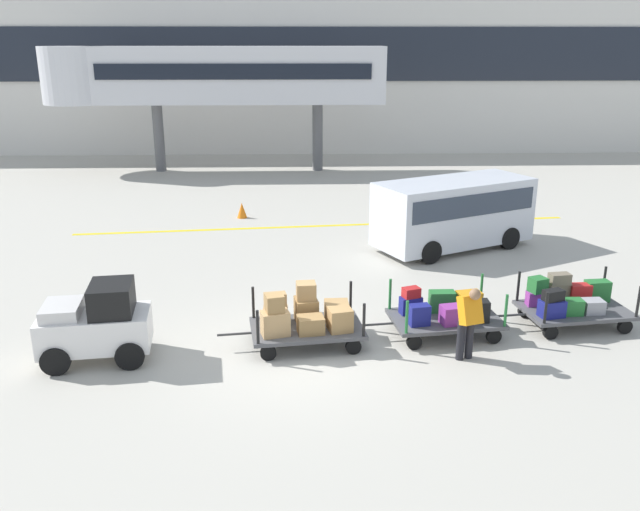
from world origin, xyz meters
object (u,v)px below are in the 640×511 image
Objects in this scene: baggage_cart_middle at (446,312)px; shuttle_van at (454,209)px; baggage_tug at (97,324)px; baggage_cart_lead at (305,318)px; baggage_cart_tail at (570,302)px; baggage_handler at (469,320)px; safety_cone_near at (242,210)px.

baggage_cart_middle is 0.60× the size of shuttle_van.
baggage_tug is 4.13m from baggage_cart_lead.
baggage_cart_middle is at bearing -171.85° from baggage_cart_tail.
baggage_tug is 7.28m from baggage_handler.
baggage_cart_tail is (5.88, 0.82, -0.05)m from baggage_cart_lead.
baggage_cart_tail is 0.60× the size of shuttle_van.
baggage_handler is 7.56m from shuttle_van.
baggage_tug is 0.73× the size of baggage_cart_tail.
baggage_cart_lead is 10.68m from safety_cone_near.
baggage_cart_middle is 1.96× the size of baggage_handler.
baggage_cart_tail is 5.98m from shuttle_van.
safety_cone_near is (-2.16, 10.46, -0.31)m from baggage_cart_lead.
baggage_cart_middle is 1.30m from baggage_handler.
shuttle_van is at bearing 102.91° from baggage_cart_tail.
baggage_tug is 1.42× the size of baggage_handler.
baggage_cart_middle is (3.02, 0.41, -0.08)m from baggage_cart_lead.
safety_cone_near is (-8.04, 9.64, -0.26)m from baggage_cart_tail.
baggage_tug is at bearing -172.15° from baggage_cart_tail.
shuttle_van is (8.65, 7.16, 0.48)m from baggage_tug.
baggage_tug is 0.43× the size of shuttle_van.
baggage_cart_tail is 1.96× the size of baggage_handler.
baggage_cart_lead is 8.05m from shuttle_van.
baggage_cart_tail is 5.58× the size of safety_cone_near.
baggage_cart_lead reaches higher than baggage_cart_middle.
baggage_cart_lead is (4.09, 0.56, -0.17)m from baggage_tug.
baggage_handler is at bearing -82.32° from baggage_cart_middle.
shuttle_van reaches higher than baggage_cart_tail.
baggage_handler reaches higher than safety_cone_near.
shuttle_van is 7.80m from safety_cone_near.
baggage_cart_tail is at bearing -77.09° from shuttle_van.
baggage_handler reaches higher than baggage_cart_tail.
baggage_cart_middle is at bearing -103.92° from shuttle_van.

